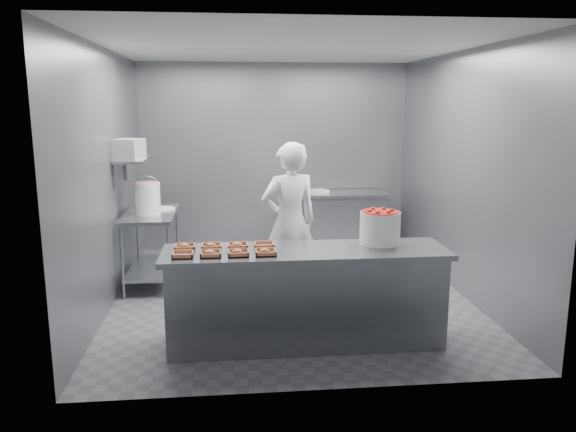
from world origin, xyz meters
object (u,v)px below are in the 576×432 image
object	(u,v)px
service_counter	(305,296)
glaze_bucket	(148,198)
tray_7	(264,245)
prep_table	(152,237)
back_counter	(336,222)
tray_4	(185,247)
appliance	(129,149)
worker	(289,223)
tray_5	(211,246)
tray_1	(210,253)
tray_6	(238,245)
strawberry_tub	(380,226)
tray_2	(238,253)
tray_3	(265,252)
tray_0	(183,254)

from	to	relation	value
service_counter	glaze_bucket	xyz separation A→B (m)	(-1.66, 1.84, 0.65)
tray_7	prep_table	bearing A→B (deg)	125.04
back_counter	tray_4	distance (m)	3.74
glaze_bucket	prep_table	bearing A→B (deg)	85.74
prep_table	appliance	world-z (taller)	appliance
worker	tray_4	bearing A→B (deg)	28.85
tray_5	tray_1	bearing A→B (deg)	-90.00
tray_1	appliance	xyz separation A→B (m)	(-0.96, 1.82, 0.76)
back_counter	tray_1	xyz separation A→B (m)	(-1.76, -3.38, 0.47)
service_counter	prep_table	distance (m)	2.56
tray_6	strawberry_tub	bearing A→B (deg)	0.96
tray_7	glaze_bucket	bearing A→B (deg)	126.90
tray_2	tray_3	size ratio (longest dim) A/B	1.00
prep_table	tray_3	distance (m)	2.46
tray_4	tray_6	xyz separation A→B (m)	(0.48, 0.00, 0.00)
tray_0	tray_3	distance (m)	0.72
tray_0	glaze_bucket	size ratio (longest dim) A/B	0.41
service_counter	glaze_bucket	distance (m)	2.56
tray_3	appliance	size ratio (longest dim) A/B	0.58
tray_7	strawberry_tub	bearing A→B (deg)	1.17
back_counter	tray_2	bearing A→B (deg)	-114.16
tray_6	tray_7	size ratio (longest dim) A/B	1.00
tray_0	back_counter	bearing A→B (deg)	59.47
tray_6	strawberry_tub	size ratio (longest dim) A/B	0.49
tray_4	tray_7	bearing A→B (deg)	0.00
strawberry_tub	prep_table	bearing A→B (deg)	142.85
back_counter	appliance	distance (m)	3.37
tray_3	tray_6	xyz separation A→B (m)	(-0.24, 0.26, 0.00)
tray_6	appliance	distance (m)	2.12
tray_4	tray_3	bearing A→B (deg)	-19.50
tray_3	appliance	distance (m)	2.45
service_counter	tray_3	size ratio (longest dim) A/B	13.88
tray_4	tray_7	size ratio (longest dim) A/B	1.00
tray_0	glaze_bucket	xyz separation A→B (m)	(-0.57, 1.97, 0.18)
worker	strawberry_tub	xyz separation A→B (m)	(0.75, -1.04, 0.17)
tray_0	tray_1	xyz separation A→B (m)	(0.24, -0.00, 0.00)
glaze_bucket	tray_4	bearing A→B (deg)	-71.80
prep_table	tray_0	xyz separation A→B (m)	(0.56, -2.08, 0.33)
tray_6	prep_table	bearing A→B (deg)	119.59
prep_table	tray_6	size ratio (longest dim) A/B	6.40
tray_3	glaze_bucket	xyz separation A→B (m)	(-1.28, 1.97, 0.18)
service_counter	appliance	world-z (taller)	appliance
service_counter	back_counter	distance (m)	3.37
tray_4	appliance	world-z (taller)	appliance
tray_0	glaze_bucket	distance (m)	2.06
tray_1	tray_4	size ratio (longest dim) A/B	1.00
appliance	tray_4	bearing A→B (deg)	-49.32
tray_0	tray_4	distance (m)	0.26
tray_7	worker	size ratio (longest dim) A/B	0.10
tray_3	tray_5	bearing A→B (deg)	152.02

